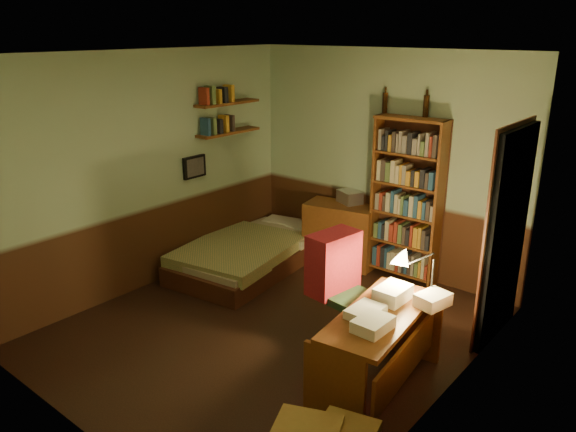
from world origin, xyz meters
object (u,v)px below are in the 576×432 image
Objects in this scene: dresser at (341,234)px; office_chair at (349,290)px; bookshelf at (406,201)px; desk at (378,350)px; bed at (251,244)px; mini_stereo at (350,197)px; desk_lamp at (433,266)px.

office_chair reaches higher than dresser.
bookshelf is 1.50× the size of desk.
office_chair is at bearing -27.40° from bed.
office_chair is (1.91, -0.72, 0.24)m from bed.
dresser reaches higher than desk.
bed is 1.06× the size of bookshelf.
bookshelf reaches higher than office_chair.
dresser is 3.04× the size of mini_stereo.
mini_stereo is at bearing 41.77° from bed.
bed is 1.58× the size of desk.
mini_stereo is 2.00m from office_chair.
bed is 7.05× the size of mini_stereo.
desk_lamp is (2.66, -0.64, 0.67)m from bed.
desk is 2.17× the size of desk_lamp.
desk is 0.82m from desk_lamp.
desk_lamp is at bearing 13.97° from office_chair.
bookshelf is 1.68m from office_chair.
dresser is 1.00m from bookshelf.
desk_lamp is at bearing 62.05° from desk.
bed is at bearing -146.13° from dresser.
dresser is at bearing 134.50° from office_chair.
bookshelf is 1.75× the size of office_chair.
office_chair is (-0.75, -0.08, -0.43)m from desk_lamp.
desk_lamp reaches higher than office_chair.
bed is 2.05m from office_chair.
mini_stereo is 2.69m from desk.
dresser is 0.68× the size of desk.
bed is at bearing 167.15° from office_chair.
bed is at bearing -173.52° from desk_lamp.
dresser is 2.44m from desk_lamp.
office_chair is at bearing -82.71° from bookshelf.
bed is 1.85× the size of office_chair.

